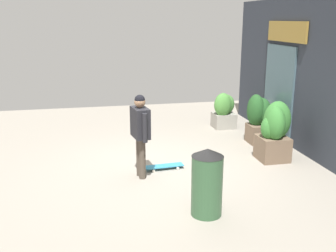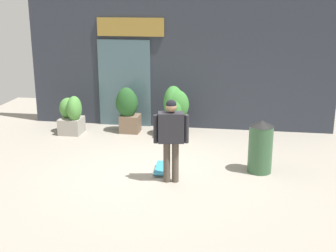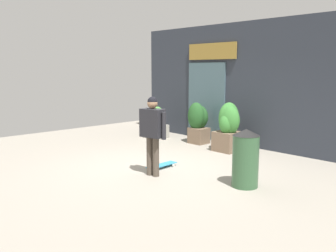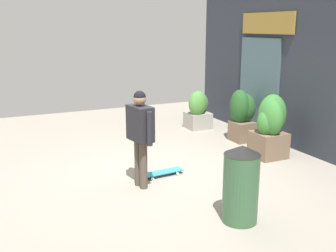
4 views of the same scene
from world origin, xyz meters
The scene contains 8 objects.
ground_plane centered at (0.00, 0.00, 0.00)m, with size 12.00×12.00×0.00m, color gray.
building_facade centered at (-0.05, 3.33, 1.69)m, with size 8.02×0.31×3.39m.
skateboarder centered at (0.37, -0.51, 0.97)m, with size 0.65×0.33×1.59m.
skateboard centered at (0.08, 0.00, 0.06)m, with size 0.30×0.79×0.08m.
planter_box_left centered at (-2.61, 2.22, 0.49)m, with size 0.64×0.65×1.00m.
planter_box_right centered at (0.03, 2.37, 0.67)m, with size 0.66×0.68×1.27m.
planter_box_mid centered at (-1.23, 2.58, 0.65)m, with size 0.63×0.60×1.18m.
trash_bin centered at (2.04, 0.27, 0.54)m, with size 0.49×0.49×1.07m.
Camera 2 is at (1.57, -8.43, 3.40)m, focal length 48.58 mm.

